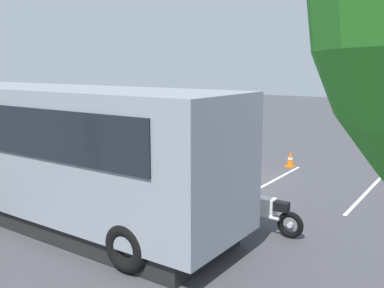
{
  "coord_description": "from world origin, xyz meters",
  "views": [
    {
      "loc": [
        -7.42,
        11.75,
        3.75
      ],
      "look_at": [
        1.04,
        -0.08,
        1.1
      ],
      "focal_mm": 40.44,
      "sensor_mm": 36.0,
      "label": 1
    }
  ],
  "objects": [
    {
      "name": "traffic_cone",
      "position": [
        -1.2,
        -3.29,
        0.3
      ],
      "size": [
        0.34,
        0.34,
        0.63
      ],
      "color": "orange",
      "rests_on": "ground_plane"
    },
    {
      "name": "bay_line_a",
      "position": [
        -4.42,
        -1.44,
        0.0
      ],
      "size": [
        0.23,
        4.9,
        0.01
      ],
      "color": "white",
      "rests_on": "ground_plane"
    },
    {
      "name": "parked_motorcycle_blue",
      "position": [
        -0.55,
        3.34,
        0.48
      ],
      "size": [
        2.05,
        0.58,
        0.99
      ],
      "color": "black",
      "rests_on": "ground_plane"
    },
    {
      "name": "spectator_far_right",
      "position": [
        2.9,
        2.44,
        1.0
      ],
      "size": [
        0.57,
        0.32,
        1.69
      ],
      "color": "#473823",
      "rests_on": "ground_plane"
    },
    {
      "name": "parked_motorcycle_dark",
      "position": [
        -3.22,
        3.17,
        0.48
      ],
      "size": [
        2.05,
        0.58,
        0.99
      ],
      "color": "black",
      "rests_on": "ground_plane"
    },
    {
      "name": "bay_line_b",
      "position": [
        -1.56,
        -1.44,
        0.0
      ],
      "size": [
        0.21,
        3.91,
        0.01
      ],
      "color": "white",
      "rests_on": "ground_plane"
    },
    {
      "name": "spectator_centre",
      "position": [
        1.06,
        2.64,
        1.04
      ],
      "size": [
        0.57,
        0.31,
        1.74
      ],
      "color": "#473823",
      "rests_on": "ground_plane"
    },
    {
      "name": "parked_motorcycle_silver",
      "position": [
        3.23,
        3.3,
        0.48
      ],
      "size": [
        2.04,
        0.66,
        0.99
      ],
      "color": "black",
      "rests_on": "ground_plane"
    },
    {
      "name": "spectator_left",
      "position": [
        -0.12,
        2.74,
        1.05
      ],
      "size": [
        0.58,
        0.35,
        1.75
      ],
      "color": "black",
      "rests_on": "ground_plane"
    },
    {
      "name": "stunt_motorcycle",
      "position": [
        1.5,
        -3.55,
        0.61
      ],
      "size": [
        1.99,
        0.85,
        1.23
      ],
      "color": "black",
      "rests_on": "ground_plane"
    },
    {
      "name": "bay_line_d",
      "position": [
        4.17,
        -1.44,
        0.0
      ],
      "size": [
        0.24,
        4.94,
        0.01
      ],
      "color": "white",
      "rests_on": "ground_plane"
    },
    {
      "name": "bay_line_c",
      "position": [
        1.31,
        -1.44,
        0.0
      ],
      "size": [
        0.2,
        3.52,
        0.01
      ],
      "color": "white",
      "rests_on": "ground_plane"
    },
    {
      "name": "spectator_far_left",
      "position": [
        -1.03,
        2.5,
        1.0
      ],
      "size": [
        0.57,
        0.38,
        1.68
      ],
      "color": "black",
      "rests_on": "ground_plane"
    },
    {
      "name": "ground_plane",
      "position": [
        0.0,
        0.0,
        0.0
      ],
      "size": [
        80.0,
        80.0,
        0.0
      ],
      "primitive_type": "plane",
      "color": "#424247"
    },
    {
      "name": "tour_bus",
      "position": [
        1.32,
        5.36,
        1.64
      ],
      "size": [
        9.94,
        2.72,
        3.25
      ],
      "color": "#8C939E",
      "rests_on": "ground_plane"
    },
    {
      "name": "spectator_right",
      "position": [
        1.86,
        2.53,
        1.09
      ],
      "size": [
        0.58,
        0.35,
        1.8
      ],
      "color": "black",
      "rests_on": "ground_plane"
    }
  ]
}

